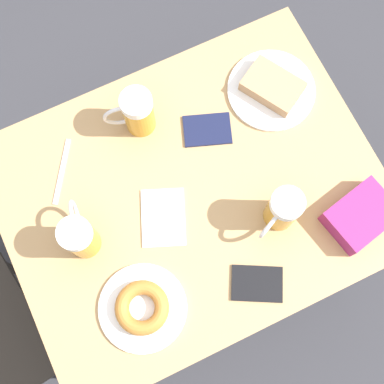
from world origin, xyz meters
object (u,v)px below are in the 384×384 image
at_px(napkin_folded, 163,217).
at_px(blue_pouch, 360,216).
at_px(plate_with_donut, 142,308).
at_px(passport_far_edge, 257,284).
at_px(fork, 62,171).
at_px(plate_with_cake, 272,88).
at_px(beer_mug_center, 137,113).
at_px(beer_mug_left, 282,210).
at_px(passport_near_edge, 207,130).
at_px(beer_mug_right, 79,235).

xyz_separation_m(napkin_folded, blue_pouch, (-0.21, -0.45, 0.03)).
relative_size(plate_with_donut, passport_far_edge, 1.42).
bearing_deg(fork, plate_with_cake, -93.07).
relative_size(beer_mug_center, fork, 0.96).
bearing_deg(beer_mug_center, plate_with_cake, -100.51).
xyz_separation_m(beer_mug_left, passport_near_edge, (0.29, 0.06, -0.07)).
bearing_deg(fork, passport_far_edge, -145.60).
relative_size(fork, blue_pouch, 0.85).
relative_size(napkin_folded, blue_pouch, 0.98).
relative_size(plate_with_donut, fork, 1.39).
distance_m(beer_mug_left, napkin_folded, 0.30).
height_order(plate_with_cake, passport_far_edge, plate_with_cake).
bearing_deg(beer_mug_center, plate_with_donut, 156.84).
height_order(plate_with_donut, passport_near_edge, plate_with_donut).
bearing_deg(blue_pouch, beer_mug_right, 69.06).
distance_m(beer_mug_left, beer_mug_right, 0.49).
distance_m(plate_with_cake, beer_mug_right, 0.64).
relative_size(fork, passport_near_edge, 1.05).
xyz_separation_m(beer_mug_right, blue_pouch, (-0.25, -0.65, -0.04)).
xyz_separation_m(plate_with_donut, beer_mug_right, (0.22, 0.06, 0.06)).
relative_size(plate_with_donut, beer_mug_center, 1.45).
relative_size(passport_far_edge, blue_pouch, 0.83).
height_order(beer_mug_center, beer_mug_right, same).
relative_size(beer_mug_left, beer_mug_center, 1.00).
xyz_separation_m(plate_with_cake, beer_mug_right, (-0.16, 0.61, 0.06)).
relative_size(beer_mug_center, blue_pouch, 0.82).
xyz_separation_m(passport_far_edge, blue_pouch, (0.04, -0.31, 0.03)).
height_order(plate_with_donut, beer_mug_left, beer_mug_left).
relative_size(beer_mug_left, beer_mug_right, 1.00).
xyz_separation_m(beer_mug_center, beer_mug_right, (-0.23, 0.25, 0.00)).
relative_size(beer_mug_center, passport_near_edge, 1.01).
height_order(napkin_folded, passport_far_edge, passport_far_edge).
bearing_deg(beer_mug_left, plate_with_donut, 98.51).
xyz_separation_m(plate_with_cake, fork, (0.03, 0.60, -0.02)).
distance_m(plate_with_cake, blue_pouch, 0.41).
bearing_deg(blue_pouch, napkin_folded, 64.28).
relative_size(beer_mug_right, blue_pouch, 0.82).
height_order(plate_with_donut, napkin_folded, plate_with_donut).
height_order(beer_mug_right, fork, beer_mug_right).
bearing_deg(fork, beer_mug_right, 175.44).
bearing_deg(beer_mug_right, beer_mug_left, -108.57).
bearing_deg(beer_mug_center, beer_mug_right, 131.85).
bearing_deg(beer_mug_center, blue_pouch, -140.27).
height_order(beer_mug_left, fork, beer_mug_left).
height_order(beer_mug_right, passport_near_edge, beer_mug_right).
height_order(passport_far_edge, blue_pouch, blue_pouch).
distance_m(plate_with_donut, napkin_folded, 0.23).
height_order(napkin_folded, fork, same).
xyz_separation_m(plate_with_donut, passport_far_edge, (-0.07, -0.28, -0.01)).
bearing_deg(beer_mug_right, passport_far_edge, -129.80).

